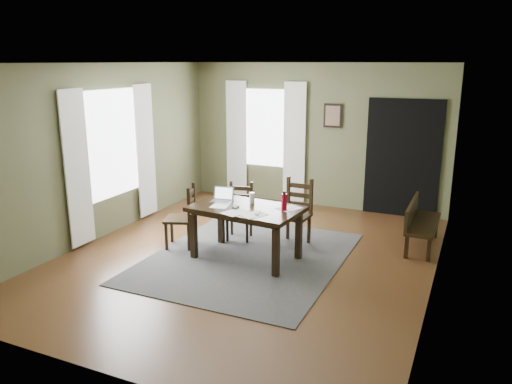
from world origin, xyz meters
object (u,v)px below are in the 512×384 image
at_px(chair_back_left, 240,212).
at_px(chair_back_right, 296,213).
at_px(laptop, 222,198).
at_px(water_bottle, 284,202).
at_px(chair_end, 183,217).
at_px(dining_table, 246,213).
at_px(bench, 419,220).

xyz_separation_m(chair_back_left, chair_back_right, (0.89, 0.11, 0.06)).
distance_m(laptop, water_bottle, 0.98).
bearing_deg(chair_end, dining_table, 68.98).
height_order(chair_back_left, water_bottle, water_bottle).
bearing_deg(laptop, dining_table, -24.69).
relative_size(chair_back_left, laptop, 2.67).
distance_m(bench, laptop, 2.95).
relative_size(dining_table, chair_back_left, 1.80).
bearing_deg(laptop, water_bottle, -12.59).
height_order(chair_back_left, laptop, laptop).
bearing_deg(chair_back_right, laptop, -137.37).
distance_m(chair_back_left, bench, 2.72).
relative_size(chair_end, bench, 0.76).
bearing_deg(dining_table, chair_back_right, 67.63).
bearing_deg(dining_table, water_bottle, 11.23).
bearing_deg(dining_table, chair_back_left, 127.12).
distance_m(dining_table, water_bottle, 0.59).
distance_m(chair_back_left, chair_back_right, 0.89).
xyz_separation_m(dining_table, bench, (2.16, 1.48, -0.25)).
height_order(dining_table, chair_end, chair_end).
height_order(dining_table, water_bottle, water_bottle).
bearing_deg(chair_back_left, laptop, -102.44).
bearing_deg(chair_back_right, chair_back_left, -169.40).
distance_m(chair_back_right, laptop, 1.17).
bearing_deg(chair_back_left, chair_back_right, -6.78).
xyz_separation_m(chair_back_right, bench, (1.73, 0.65, -0.07)).
relative_size(chair_end, chair_back_right, 0.95).
relative_size(chair_end, chair_back_left, 1.08).
xyz_separation_m(chair_end, chair_back_left, (0.60, 0.70, -0.03)).
xyz_separation_m(chair_end, water_bottle, (1.60, 0.03, 0.42)).
bearing_deg(chair_end, bench, 94.69).
bearing_deg(bench, laptop, 117.58).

